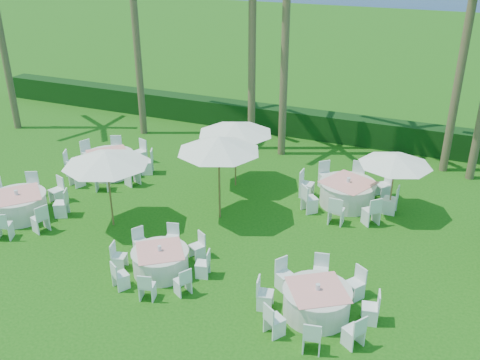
% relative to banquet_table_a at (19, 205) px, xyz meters
% --- Properties ---
extents(ground, '(120.00, 120.00, 0.00)m').
position_rel_banquet_table_a_xyz_m(ground, '(6.21, -0.56, -0.44)').
color(ground, '#17510D').
rests_on(ground, ground).
extents(hedge, '(34.00, 1.00, 1.20)m').
position_rel_banquet_table_a_xyz_m(hedge, '(6.21, 11.44, 0.16)').
color(hedge, black).
rests_on(hedge, ground).
extents(banquet_table_a, '(3.25, 3.25, 1.00)m').
position_rel_banquet_table_a_xyz_m(banquet_table_a, '(0.00, 0.00, 0.00)').
color(banquet_table_a, beige).
rests_on(banquet_table_a, ground).
extents(banquet_table_b, '(2.84, 2.84, 0.87)m').
position_rel_banquet_table_a_xyz_m(banquet_table_b, '(6.12, -0.96, -0.06)').
color(banquet_table_b, beige).
rests_on(banquet_table_b, ground).
extents(banquet_table_c, '(3.07, 3.07, 0.93)m').
position_rel_banquet_table_a_xyz_m(banquet_table_c, '(10.71, -1.03, -0.03)').
color(banquet_table_c, beige).
rests_on(banquet_table_c, ground).
extents(banquet_table_d, '(3.40, 3.40, 1.04)m').
position_rel_banquet_table_a_xyz_m(banquet_table_d, '(0.74, 4.15, 0.02)').
color(banquet_table_d, beige).
rests_on(banquet_table_d, ground).
extents(banquet_table_f, '(3.47, 3.47, 1.04)m').
position_rel_banquet_table_a_xyz_m(banquet_table_f, '(10.07, 5.26, 0.02)').
color(banquet_table_f, beige).
rests_on(banquet_table_f, ground).
extents(umbrella_a, '(2.77, 2.77, 2.65)m').
position_rel_banquet_table_a_xyz_m(umbrella_a, '(3.27, 0.76, 1.98)').
color(umbrella_a, brown).
rests_on(umbrella_a, ground).
extents(umbrella_b, '(2.75, 2.75, 2.94)m').
position_rel_banquet_table_a_xyz_m(umbrella_b, '(6.31, 2.63, 2.24)').
color(umbrella_b, brown).
rests_on(umbrella_b, ground).
extents(umbrella_c, '(2.81, 2.81, 2.56)m').
position_rel_banquet_table_a_xyz_m(umbrella_c, '(5.79, 5.15, 1.90)').
color(umbrella_c, brown).
rests_on(umbrella_c, ground).
extents(umbrella_d, '(2.44, 2.44, 2.23)m').
position_rel_banquet_table_a_xyz_m(umbrella_d, '(11.57, 5.14, 1.60)').
color(umbrella_d, brown).
rests_on(umbrella_d, ground).
extents(palm_b, '(4.13, 4.40, 7.76)m').
position_rel_banquet_table_a_xyz_m(palm_b, '(4.91, 8.94, 3.88)').
color(palm_b, brown).
rests_on(palm_b, ground).
extents(palm_d, '(4.37, 4.25, 7.88)m').
position_rel_banquet_table_a_xyz_m(palm_d, '(13.03, 9.77, 3.94)').
color(palm_d, brown).
rests_on(palm_d, ground).
extents(palm_f, '(4.20, 4.39, 8.31)m').
position_rel_banquet_table_a_xyz_m(palm_f, '(-6.75, 6.96, 4.17)').
color(palm_f, brown).
rests_on(palm_f, ground).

